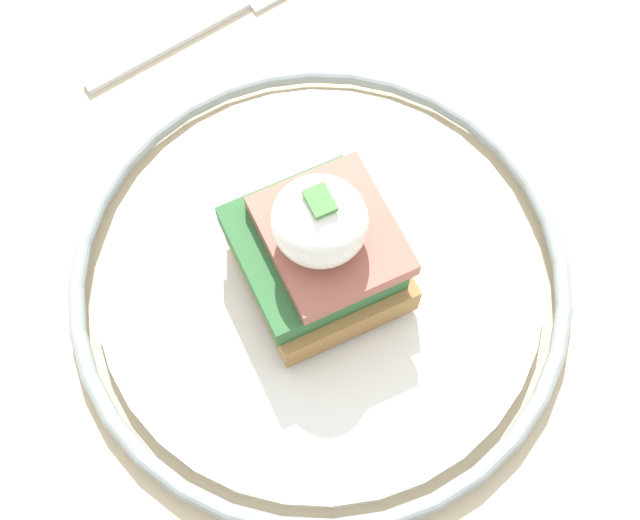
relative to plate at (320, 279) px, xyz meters
The scene contains 5 objects.
ground_plane 0.78m from the plate, 159.70° to the left, with size 6.00×6.00×0.00m, color #9E9993.
dining_table 0.12m from the plate, 159.70° to the left, with size 1.10×0.83×0.77m.
plate is the anchor object (origin of this frame).
sandwich 0.04m from the plate, 141.30° to the right, with size 0.09×0.08×0.09m.
fork 0.20m from the plate, behind, with size 0.04×0.16×0.00m.
Camera 1 is at (0.19, -0.09, 1.26)m, focal length 50.00 mm.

